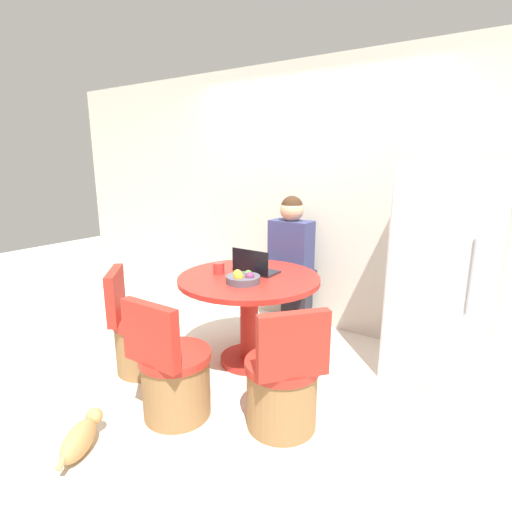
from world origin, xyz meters
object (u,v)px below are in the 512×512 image
chair_near_left_corner (141,338)px  chair_near_right_corner (283,388)px  refrigerator (445,272)px  cat (81,438)px  chair_near_camera (174,378)px  dining_table (249,299)px  person_seated (293,257)px  laptop (255,268)px  fruit_bowl (243,278)px

chair_near_left_corner → chair_near_right_corner: same height
refrigerator → cat: (-1.51, -2.14, -0.75)m
chair_near_left_corner → cat: (0.47, -0.84, -0.18)m
refrigerator → chair_near_camera: size_ratio=1.99×
dining_table → person_seated: (-0.05, 0.80, 0.19)m
chair_near_camera → cat: 0.62m
laptop → refrigerator: bearing=-156.1°
chair_near_left_corner → fruit_bowl: bearing=-101.4°
chair_near_camera → fruit_bowl: 0.88m
chair_near_left_corner → person_seated: size_ratio=0.63×
chair_near_left_corner → person_seated: person_seated is taller
chair_near_camera → chair_near_right_corner: bearing=-155.8°
chair_near_left_corner → cat: bearing=165.8°
dining_table → chair_near_right_corner: size_ratio=1.35×
chair_near_left_corner → chair_near_right_corner: 1.32m
fruit_bowl → chair_near_right_corner: bearing=-33.6°
dining_table → fruit_bowl: fruit_bowl is taller
dining_table → chair_near_right_corner: chair_near_right_corner is taller
fruit_bowl → cat: bearing=-100.7°
dining_table → fruit_bowl: bearing=-69.0°
refrigerator → laptop: refrigerator is taller
refrigerator → laptop: bearing=-156.1°
dining_table → chair_near_camera: (0.02, -0.88, -0.29)m
chair_near_camera → person_seated: (-0.06, 1.68, 0.47)m
refrigerator → laptop: (-1.35, -0.60, -0.04)m
dining_table → chair_near_camera: size_ratio=1.35×
chair_near_left_corner → chair_near_right_corner: size_ratio=1.00×
chair_near_right_corner → laptop: (-0.69, 0.67, 0.52)m
chair_near_left_corner → cat: size_ratio=2.07×
chair_near_left_corner → laptop: laptop is taller
dining_table → chair_near_right_corner: (0.67, -0.57, -0.29)m
dining_table → chair_near_right_corner: 0.93m
refrigerator → person_seated: (-1.38, 0.10, -0.09)m
chair_near_camera → person_seated: 1.74m
refrigerator → fruit_bowl: (-1.27, -0.87, -0.05)m
person_seated → cat: (-0.13, -2.24, -0.66)m
fruit_bowl → person_seated: bearing=96.4°
cat → fruit_bowl: bearing=-38.8°
refrigerator → chair_near_camera: bearing=-129.7°
person_seated → laptop: person_seated is taller
chair_near_left_corner → person_seated: 1.59m
laptop → fruit_bowl: laptop is taller
person_seated → laptop: bearing=92.4°
dining_table → person_seated: 0.82m
chair_near_right_corner → laptop: size_ratio=2.41×
chair_near_left_corner → chair_near_right_corner: (1.32, 0.03, 0.00)m
chair_near_right_corner → laptop: laptop is taller
refrigerator → chair_near_left_corner: bearing=-146.6°
laptop → dining_table: bearing=98.8°
refrigerator → dining_table: refrigerator is taller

